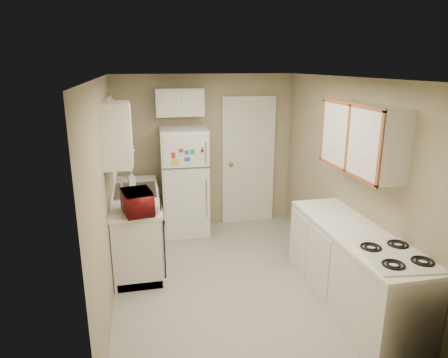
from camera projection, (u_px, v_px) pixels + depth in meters
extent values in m
plane|color=#B9B4AB|center=(233.00, 281.00, 4.86)|extent=(3.80, 3.80, 0.00)
plane|color=white|center=(234.00, 78.00, 4.19)|extent=(3.80, 3.80, 0.00)
plane|color=tan|center=(105.00, 195.00, 4.24)|extent=(3.80, 3.80, 0.00)
plane|color=tan|center=(346.00, 179.00, 4.81)|extent=(3.80, 3.80, 0.00)
plane|color=tan|center=(205.00, 152.00, 6.31)|extent=(2.80, 2.80, 0.00)
plane|color=tan|center=(298.00, 267.00, 2.74)|extent=(2.80, 2.80, 0.00)
cube|color=silver|center=(138.00, 226.00, 5.35)|extent=(0.60, 1.80, 0.90)
cube|color=black|center=(162.00, 240.00, 4.84)|extent=(0.03, 0.58, 0.72)
cube|color=gray|center=(136.00, 193.00, 5.38)|extent=(0.54, 0.74, 0.16)
imported|color=maroon|center=(138.00, 200.00, 4.52)|extent=(0.50, 0.34, 0.31)
imported|color=white|center=(131.00, 178.00, 5.57)|extent=(0.11, 0.11, 0.20)
cube|color=silver|center=(112.00, 140.00, 5.12)|extent=(0.10, 0.98, 1.08)
cube|color=silver|center=(117.00, 135.00, 4.31)|extent=(0.30, 0.45, 0.70)
cube|color=silver|center=(185.00, 182.00, 6.01)|extent=(0.70, 0.68, 1.64)
cube|color=silver|center=(179.00, 102.00, 5.86)|extent=(0.70, 0.30, 0.40)
cube|color=silver|center=(248.00, 161.00, 6.46)|extent=(0.86, 0.06, 2.08)
cube|color=silver|center=(352.00, 270.00, 4.20)|extent=(0.60, 2.00, 0.90)
cube|color=silver|center=(389.00, 303.00, 3.67)|extent=(0.65, 0.77, 0.85)
cube|color=silver|center=(362.00, 138.00, 4.14)|extent=(0.30, 1.20, 0.70)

